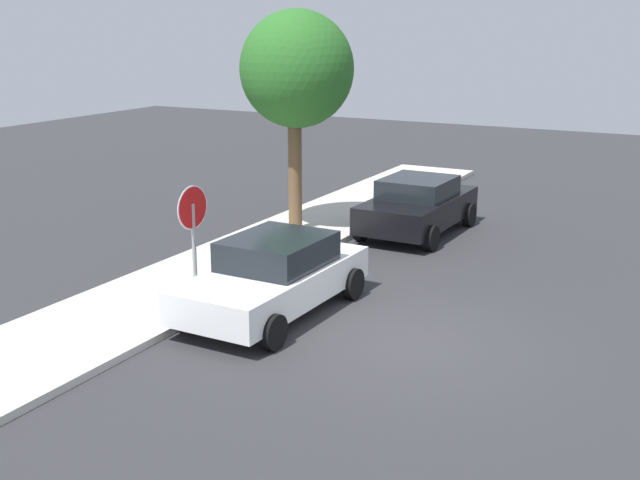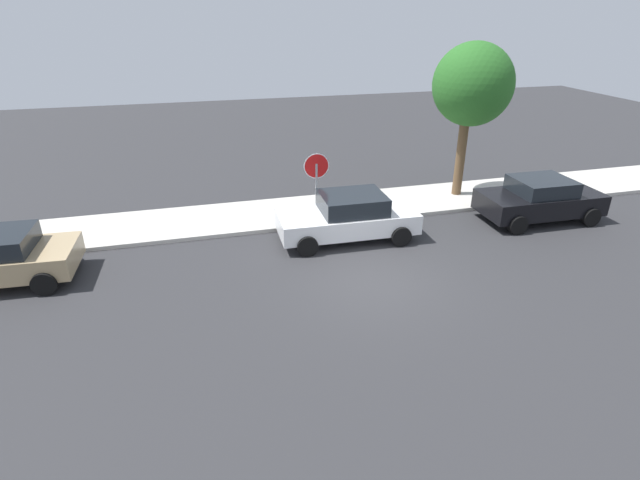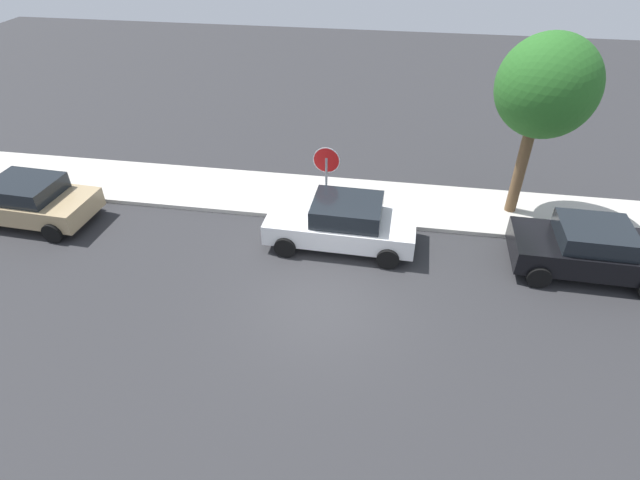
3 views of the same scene
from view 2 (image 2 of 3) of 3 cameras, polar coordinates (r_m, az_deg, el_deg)
ground_plane at (r=13.92m, az=6.00°, el=-4.43°), size 60.00×60.00×0.00m
sidewalk_curb at (r=18.34m, az=0.38°, el=3.52°), size 32.00×2.81×0.14m
stop_sign at (r=16.65m, az=-0.40°, el=7.31°), size 0.84×0.08×2.50m
parked_car_white at (r=15.96m, az=3.23°, el=2.70°), size 4.44×2.20×1.49m
parked_car_black at (r=18.98m, az=23.82°, el=4.31°), size 4.17×2.19×1.50m
street_tree_near_corner at (r=19.57m, az=17.05°, el=16.51°), size 2.89×2.89×5.76m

